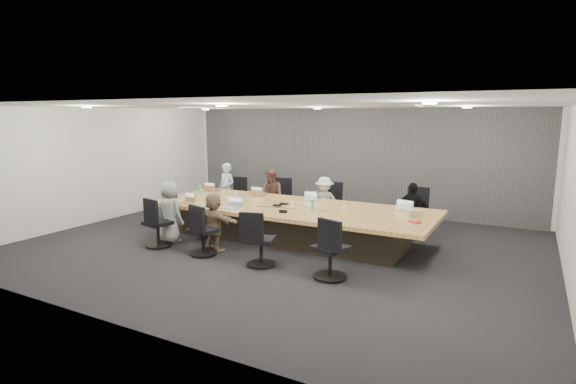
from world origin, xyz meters
The scene contains 39 objects.
floor centered at (0.00, 0.00, 0.00)m, with size 10.00×8.00×0.00m, color black.
ceiling centered at (0.00, 0.00, 2.80)m, with size 10.00×8.00×0.00m, color white.
wall_back centered at (0.00, 4.00, 1.40)m, with size 10.00×2.80×0.00m, color silver.
wall_front centered at (0.00, -4.00, 1.40)m, with size 10.00×2.80×0.00m, color silver.
wall_left centered at (-5.00, 0.00, 1.40)m, with size 8.00×2.80×0.00m, color silver.
wall_right centered at (5.00, 0.00, 1.40)m, with size 8.00×2.80×0.00m, color silver.
curtain centered at (0.00, 3.92, 1.40)m, with size 9.80×0.04×2.80m, color #555555.
conference_table centered at (0.00, 0.50, 0.40)m, with size 6.00×2.20×0.74m.
chair_0 centered at (-2.63, 2.20, 0.36)m, with size 0.49×0.49×0.72m, color black, non-canonical shape.
chair_1 centered at (-1.25, 2.20, 0.42)m, with size 0.56×0.56×0.83m, color black, non-canonical shape.
chair_2 centered at (0.19, 2.20, 0.41)m, with size 0.55×0.55×0.82m, color black, non-canonical shape.
chair_3 centered at (2.22, 2.20, 0.44)m, with size 0.59×0.59×0.88m, color black, non-canonical shape.
chair_4 centered at (-2.11, -1.20, 0.41)m, with size 0.55×0.55×0.82m, color black, non-canonical shape.
chair_5 centered at (-0.96, -1.20, 0.40)m, with size 0.53×0.53×0.79m, color black, non-canonical shape.
chair_6 centered at (0.33, -1.20, 0.39)m, with size 0.53×0.53×0.79m, color black, non-canonical shape.
chair_7 centered at (1.64, -1.20, 0.43)m, with size 0.58×0.58×0.85m, color black, non-canonical shape.
person_0 centered at (-2.63, 1.85, 0.69)m, with size 0.50×0.33×1.38m, color #A4C6E3.
laptop_0 centered at (-2.63, 1.30, 0.75)m, with size 0.31×0.22×0.02m, color #8C6647.
person_1 centered at (-1.25, 1.85, 0.65)m, with size 0.63×0.49×1.30m, color brown.
laptop_1 centered at (-1.25, 1.30, 0.75)m, with size 0.33×0.22×0.02m, color #8C6647.
person_2 centered at (0.19, 1.85, 0.60)m, with size 0.77×0.45×1.20m, color #AEAEAE.
laptop_2 centered at (0.19, 1.30, 0.75)m, with size 0.28×0.19×0.02m, color #B2B2B7.
person_3 centered at (2.22, 1.85, 0.61)m, with size 0.71×0.30×1.22m, color black.
laptop_3 centered at (2.22, 1.30, 0.75)m, with size 0.34×0.24×0.02m, color #B2B2B7.
person_4 centered at (-2.11, -0.85, 0.65)m, with size 0.63×0.41×1.30m, color gray.
laptop_4 centered at (-2.11, -0.30, 0.75)m, with size 0.30×0.20×0.02m, color #8C6647.
person_5 centered at (-0.96, -0.85, 0.58)m, with size 1.07×0.34×1.15m, color #7D6247.
laptop_5 centered at (-0.96, -0.30, 0.75)m, with size 0.34×0.23×0.02m, color #B2B2B7.
bottle_green_left centered at (-2.65, 0.79, 0.86)m, with size 0.07×0.07×0.24m, color #4CA26E.
bottle_green_right centered at (0.66, 0.20, 0.86)m, with size 0.07×0.07×0.24m, color #4CA26E.
bottle_clear centered at (-1.35, 0.43, 0.85)m, with size 0.07×0.07×0.22m, color silver.
cup_white_far centered at (0.01, 0.56, 0.79)m, with size 0.08×0.08×0.10m, color white.
cup_white_near centered at (1.17, 0.60, 0.79)m, with size 0.08×0.08×0.10m, color white.
mug_brown centered at (-2.49, 0.17, 0.79)m, with size 0.08×0.08×0.10m, color brown.
mic_left centered at (-0.23, 0.35, 0.76)m, with size 0.17×0.11×0.03m, color black.
mic_right centered at (-0.19, 0.57, 0.76)m, with size 0.17×0.11×0.03m, color black.
stapler centered at (0.21, -0.18, 0.77)m, with size 0.16×0.04×0.06m, color black.
canvas_bag centered at (2.54, 0.69, 0.81)m, with size 0.25×0.15×0.13m, color tan.
snack_packet centered at (2.65, 0.22, 0.76)m, with size 0.19×0.12×0.04m, color #CA3A33.
Camera 1 is at (4.36, -7.65, 2.62)m, focal length 28.00 mm.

